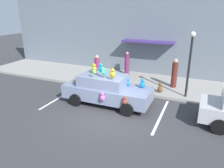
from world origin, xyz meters
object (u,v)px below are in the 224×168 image
teddy_bear_on_sidewalk (160,88)px  street_lamp_post (190,58)px  plush_covered_car (106,89)px  pedestrian_walking_past (174,74)px  pedestrian_by_lamp (97,68)px  pedestrian_near_shopfront (127,64)px

teddy_bear_on_sidewalk → street_lamp_post: street_lamp_post is taller
plush_covered_car → pedestrian_walking_past: (2.87, 3.56, 0.17)m
teddy_bear_on_sidewalk → pedestrian_by_lamp: bearing=170.4°
pedestrian_by_lamp → teddy_bear_on_sidewalk: bearing=-9.6°
pedestrian_near_shopfront → pedestrian_by_lamp: bearing=-128.6°
pedestrian_by_lamp → street_lamp_post: bearing=-7.7°
street_lamp_post → pedestrian_near_shopfront: 5.29m
pedestrian_walking_past → pedestrian_near_shopfront: bearing=158.9°
plush_covered_car → street_lamp_post: 4.62m
teddy_bear_on_sidewalk → pedestrian_near_shopfront: size_ratio=0.36×
plush_covered_car → teddy_bear_on_sidewalk: plush_covered_car is taller
pedestrian_near_shopfront → pedestrian_by_lamp: size_ratio=0.99×
plush_covered_car → pedestrian_near_shopfront: 4.96m
street_lamp_post → pedestrian_near_shopfront: size_ratio=2.12×
street_lamp_post → pedestrian_walking_past: (-0.85, 1.27, -1.34)m
teddy_bear_on_sidewalk → pedestrian_walking_past: size_ratio=0.34×
pedestrian_walking_past → pedestrian_by_lamp: pedestrian_walking_past is taller
pedestrian_near_shopfront → pedestrian_by_lamp: (-1.47, -1.84, 0.01)m
street_lamp_post → pedestrian_by_lamp: street_lamp_post is taller
plush_covered_car → street_lamp_post: bearing=31.6°
plush_covered_car → pedestrian_by_lamp: size_ratio=2.70×
teddy_bear_on_sidewalk → plush_covered_car: bearing=-134.8°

